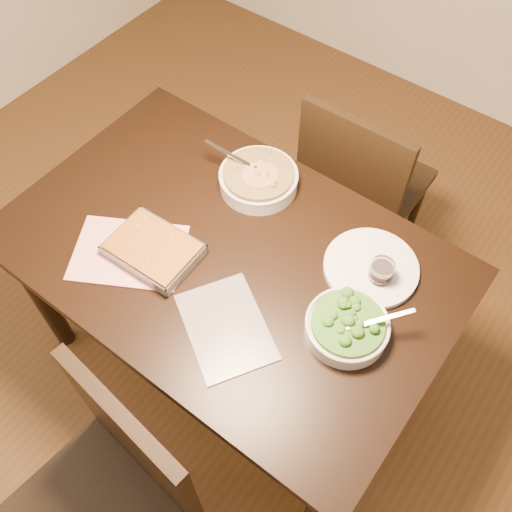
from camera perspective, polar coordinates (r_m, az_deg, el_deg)
ground at (r=2.42m, az=-2.13°, el=-9.83°), size 4.00×4.00×0.00m
table at (r=1.84m, az=-2.76°, el=-1.36°), size 1.40×0.90×0.75m
magazine_a at (r=1.80m, az=-12.61°, el=0.34°), size 0.41×0.38×0.01m
magazine_b at (r=1.63m, az=-3.03°, el=-7.07°), size 0.37×0.34×0.01m
coaster at (r=1.75m, az=12.13°, el=-2.37°), size 0.11×0.11×0.00m
stew_bowl at (r=1.91m, az=0.25°, el=7.76°), size 0.29×0.26×0.10m
broccoli_bowl at (r=1.61m, az=9.09°, el=-6.97°), size 0.24×0.24×0.09m
baking_dish at (r=1.77m, az=-10.22°, el=0.61°), size 0.28×0.21×0.05m
wine_tumbler at (r=1.71m, az=12.38°, el=-1.59°), size 0.07×0.07×0.08m
dinner_plate at (r=1.76m, az=11.42°, el=-1.14°), size 0.29×0.29×0.02m
chair_near at (r=1.75m, az=-14.13°, el=-21.81°), size 0.49×0.49×0.95m
chair_far at (r=2.29m, az=10.26°, el=7.19°), size 0.44×0.44×0.92m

